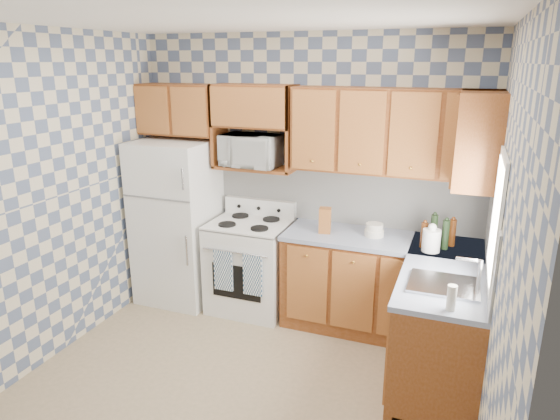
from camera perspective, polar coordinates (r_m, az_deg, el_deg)
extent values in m
plane|color=#847356|center=(4.11, -4.65, -19.84)|extent=(3.40, 3.40, 0.00)
cube|color=#4C5A79|center=(4.91, 2.99, 3.85)|extent=(3.40, 0.02, 2.70)
cube|color=#4C5A79|center=(3.16, 23.86, -5.00)|extent=(0.02, 3.20, 2.70)
cube|color=silver|center=(4.83, 7.44, 1.69)|extent=(2.60, 0.02, 0.56)
cube|color=silver|center=(3.97, 23.04, -2.93)|extent=(0.02, 1.60, 0.56)
cube|color=white|center=(5.27, -11.61, -1.32)|extent=(0.75, 0.70, 1.68)
cube|color=white|center=(5.06, -3.41, -6.47)|extent=(0.76, 0.65, 0.90)
cube|color=silver|center=(4.90, -3.50, -1.58)|extent=(0.76, 0.65, 0.02)
cube|color=white|center=(5.11, -2.26, 0.33)|extent=(0.76, 0.08, 0.17)
cube|color=navy|center=(4.80, -6.48, -6.88)|extent=(0.19, 0.02, 0.40)
cube|color=navy|center=(4.68, -3.13, -7.45)|extent=(0.19, 0.02, 0.40)
cube|color=#612C0E|center=(4.75, 11.29, -8.55)|extent=(1.75, 0.60, 0.88)
cube|color=#612C0E|center=(4.26, 17.89, -12.20)|extent=(0.60, 1.60, 0.88)
cube|color=slate|center=(4.57, 11.61, -3.36)|extent=(1.77, 0.63, 0.04)
cube|color=slate|center=(4.07, 18.40, -6.49)|extent=(0.63, 1.60, 0.04)
cube|color=#612C0E|center=(4.48, 12.63, 8.73)|extent=(1.75, 0.33, 0.74)
cube|color=#612C0E|center=(5.21, -11.39, 11.20)|extent=(0.82, 0.33, 0.50)
cube|color=#612C0E|center=(4.25, 21.80, 7.53)|extent=(0.33, 0.70, 0.74)
cube|color=#612C0E|center=(4.91, -2.84, 4.86)|extent=(0.80, 0.33, 0.03)
imported|color=white|center=(4.88, -3.29, 6.82)|extent=(0.57, 0.40, 0.31)
cube|color=#B7B7BC|center=(3.73, 18.21, -8.17)|extent=(0.48, 0.40, 0.03)
cube|color=white|center=(3.56, 23.55, -0.92)|extent=(0.02, 0.66, 0.86)
cylinder|color=black|center=(4.45, 17.15, -2.21)|extent=(0.06, 0.06, 0.27)
cylinder|color=black|center=(4.39, 18.38, -2.70)|extent=(0.06, 0.06, 0.25)
cylinder|color=#4B230C|center=(4.49, 19.08, -2.47)|extent=(0.06, 0.06, 0.23)
cylinder|color=#4B230C|center=(4.39, 16.14, -2.77)|extent=(0.06, 0.06, 0.22)
cube|color=brown|center=(4.59, 5.17, -1.18)|extent=(0.12, 0.12, 0.23)
cylinder|color=white|center=(4.32, 16.90, -3.35)|extent=(0.15, 0.15, 0.19)
cylinder|color=beige|center=(3.38, 19.01, -9.47)|extent=(0.06, 0.06, 0.17)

